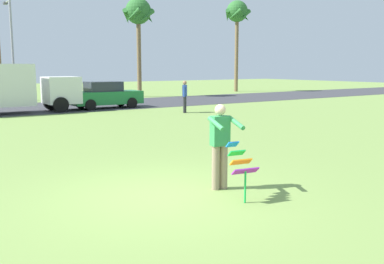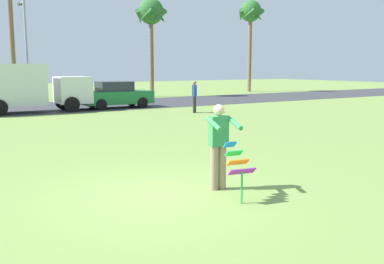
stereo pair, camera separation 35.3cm
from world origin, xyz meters
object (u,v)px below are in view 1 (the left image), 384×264
object	(u,v)px
person_kite_flyer	(220,143)
person_walker_near	(185,96)
parked_car_green	(105,95)
kite_held	(241,163)
palm_tree_centre_far	(138,15)
palm_tree_far_left	(237,15)
streetlight_pole	(12,44)
parked_truck_white_box	(7,87)

from	to	relation	value
person_kite_flyer	person_walker_near	bearing A→B (deg)	59.59
parked_car_green	kite_held	bearing A→B (deg)	-105.58
palm_tree_centre_far	palm_tree_far_left	world-z (taller)	palm_tree_far_left
person_kite_flyer	streetlight_pole	distance (m)	25.40
parked_car_green	palm_tree_far_left	world-z (taller)	palm_tree_far_left
kite_held	palm_tree_centre_far	world-z (taller)	palm_tree_centre_far
parked_truck_white_box	kite_held	bearing A→B (deg)	-88.83
parked_car_green	palm_tree_centre_far	size ratio (longest dim) A/B	0.53
parked_truck_white_box	streetlight_pole	bearing A→B (deg)	75.41
kite_held	person_kite_flyer	bearing A→B (deg)	80.04
person_kite_flyer	person_walker_near	size ratio (longest dim) A/B	1.00
person_kite_flyer	palm_tree_far_left	distance (m)	36.31
person_kite_flyer	palm_tree_centre_far	xyz separation A→B (m)	(11.43, 25.69, 5.67)
parked_truck_white_box	palm_tree_centre_far	bearing A→B (deg)	33.87
person_kite_flyer	person_walker_near	world-z (taller)	same
streetlight_pole	person_kite_flyer	bearing A→B (deg)	-93.27
palm_tree_centre_far	streetlight_pole	xyz separation A→B (m)	(-9.99, -0.51, -2.62)
kite_held	streetlight_pole	xyz separation A→B (m)	(1.58, 25.97, 3.29)
parked_truck_white_box	palm_tree_far_left	world-z (taller)	palm_tree_far_left
palm_tree_far_left	parked_truck_white_box	bearing A→B (deg)	-158.03
kite_held	palm_tree_centre_far	bearing A→B (deg)	66.40
palm_tree_centre_far	person_walker_near	size ratio (longest dim) A/B	4.62
kite_held	parked_car_green	distance (m)	19.17
palm_tree_far_left	person_walker_near	xyz separation A→B (m)	(-15.59, -14.36, -6.57)
palm_tree_centre_far	palm_tree_far_left	xyz separation A→B (m)	(11.70, 1.52, 0.88)
person_kite_flyer	kite_held	size ratio (longest dim) A/B	1.62
parked_truck_white_box	palm_tree_centre_far	distance (m)	15.30
parked_truck_white_box	palm_tree_far_left	xyz separation A→B (m)	(23.65, 9.54, 6.09)
person_kite_flyer	kite_held	world-z (taller)	person_kite_flyer
person_kite_flyer	kite_held	xyz separation A→B (m)	(-0.14, -0.80, -0.25)
parked_car_green	person_walker_near	world-z (taller)	person_walker_near
palm_tree_centre_far	streetlight_pole	bearing A→B (deg)	-177.07
streetlight_pole	person_walker_near	size ratio (longest dim) A/B	4.05
parked_car_green	person_walker_near	distance (m)	5.45
person_walker_near	streetlight_pole	bearing A→B (deg)	116.33
kite_held	palm_tree_centre_far	xyz separation A→B (m)	(11.57, 26.48, 5.92)
person_kite_flyer	parked_truck_white_box	size ratio (longest dim) A/B	0.26
kite_held	streetlight_pole	bearing A→B (deg)	86.53
kite_held	parked_car_green	bearing A→B (deg)	74.42
kite_held	palm_tree_far_left	distance (m)	37.04
parked_truck_white_box	streetlight_pole	distance (m)	8.18
parked_truck_white_box	palm_tree_centre_far	xyz separation A→B (m)	(11.95, 8.02, 5.21)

